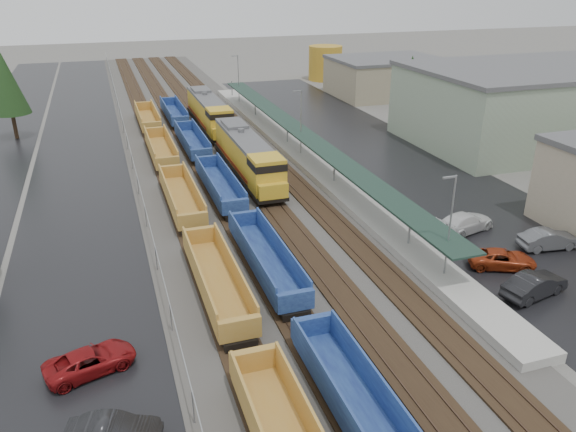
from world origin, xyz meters
name	(u,v)px	position (x,y,z in m)	size (l,w,h in m)	color
ballast_strip	(205,143)	(0.00, 60.00, 0.04)	(20.00, 160.00, 0.08)	#302D2B
trackbed	(205,142)	(0.00, 60.00, 0.16)	(14.60, 160.00, 0.22)	black
west_parking_lot	(81,154)	(-15.00, 60.00, 0.01)	(10.00, 160.00, 0.02)	black
east_commuter_lot	(374,151)	(19.00, 50.00, 0.01)	(16.00, 100.00, 0.02)	black
station_platform	(301,153)	(9.50, 50.01, 0.73)	(3.00, 80.00, 8.00)	#9E9B93
chainlink_fence	(127,141)	(-9.50, 58.44, 1.61)	(0.08, 160.04, 2.02)	gray
industrial_buildings	(530,113)	(37.76, 45.85, 4.25)	(32.52, 75.30, 9.50)	tan
distant_hills	(247,28)	(44.79, 210.68, 0.00)	(301.00, 140.00, 25.20)	#4A5542
tree_west_far	(6,84)	(-23.00, 70.00, 7.12)	(4.84, 4.84, 11.00)	#332316
tree_east	(411,82)	(28.00, 58.00, 6.47)	(4.40, 4.40, 10.00)	#332316
locomotive_lead	(248,156)	(2.00, 45.52, 2.41)	(3.03, 19.96, 4.52)	black
locomotive_trail	(209,112)	(2.00, 66.52, 2.41)	(3.03, 19.96, 4.52)	black
well_string_yellow	(196,232)	(-6.00, 31.26, 1.14)	(2.55, 92.91, 2.26)	#AE8030
well_string_blue	(239,217)	(-2.00, 33.29, 1.11)	(2.45, 93.73, 2.17)	navy
storage_tank	(325,63)	(31.63, 97.58, 3.32)	(6.64, 6.64, 6.64)	#B48724
parked_car_west_c	(90,361)	(-14.19, 17.70, 0.68)	(4.88, 2.25, 1.36)	maroon
parked_car_east_a	(535,285)	(14.24, 16.47, 0.82)	(4.98, 1.74, 1.64)	black
parked_car_east_b	(502,259)	(14.76, 20.50, 0.68)	(4.88, 2.25, 1.36)	#9A3213
parked_car_east_c	(465,222)	(15.83, 26.75, 0.82)	(5.67, 2.30, 1.64)	silver
parked_car_east_e	(549,240)	(20.24, 21.92, 0.79)	(4.78, 1.67, 1.57)	#515356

